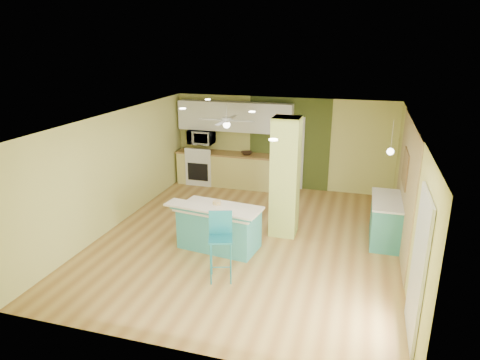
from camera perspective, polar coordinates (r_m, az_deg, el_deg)
name	(u,v)px	position (r m, az deg, el deg)	size (l,w,h in m)	color
floor	(248,239)	(8.98, 1.07, -7.87)	(6.00, 7.00, 0.01)	olive
ceiling	(249,119)	(8.20, 1.17, 8.09)	(6.00, 7.00, 0.01)	white
wall_back	(282,143)	(11.80, 5.63, 4.90)	(6.00, 0.01, 2.50)	#CCCA6D
wall_front	(174,267)	(5.48, -8.80, -11.42)	(6.00, 0.01, 2.50)	#CCCA6D
wall_left	(115,170)	(9.70, -16.27, 1.33)	(0.01, 7.00, 2.50)	#CCCA6D
wall_right	(409,197)	(8.29, 21.60, -2.09)	(0.01, 7.00, 2.50)	#CCCA6D
wood_panel	(406,186)	(8.85, 21.20, -0.78)	(0.02, 3.40, 2.50)	#947C55
olive_accent	(289,144)	(11.75, 6.57, 4.81)	(2.20, 0.02, 2.50)	#424F1F
interior_door	(289,153)	(11.78, 6.50, 3.60)	(0.82, 0.05, 2.00)	white
french_door	(418,268)	(6.26, 22.64, -10.82)	(0.04, 1.08, 2.10)	silver
column	(285,177)	(8.84, 6.04, 0.35)	(0.55, 0.55, 2.50)	#AEC059
kitchen_run	(234,170)	(12.02, -0.86, 1.39)	(3.25, 0.63, 0.94)	#D0C66C
stove	(202,167)	(12.32, -5.10, 1.68)	(0.76, 0.66, 1.08)	white
upper_cabinets	(235,117)	(11.79, -0.72, 8.45)	(3.20, 0.34, 0.80)	white
microwave	(201,137)	(12.11, -5.20, 5.74)	(0.70, 0.48, 0.39)	white
ceiling_fan	(227,121)	(10.47, -1.80, 7.92)	(1.41, 1.41, 0.61)	silver
pendant_lamp	(390,151)	(8.80, 19.42, 3.63)	(0.14, 0.14, 0.69)	white
wall_decor	(405,168)	(8.96, 21.19, 1.45)	(0.03, 0.90, 0.70)	brown
peninsula	(219,227)	(8.45, -2.85, -6.25)	(1.85, 1.18, 0.97)	teal
bar_stool	(221,235)	(7.29, -2.60, -7.33)	(0.50, 0.50, 1.20)	teal
side_counter	(385,220)	(9.24, 18.80, -5.04)	(0.59, 1.40, 0.90)	teal
fruit_bowl	(247,153)	(11.77, 0.90, 3.60)	(0.32, 0.32, 0.08)	#362316
canister	(217,206)	(8.16, -3.13, -3.43)	(0.16, 0.16, 0.19)	gold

